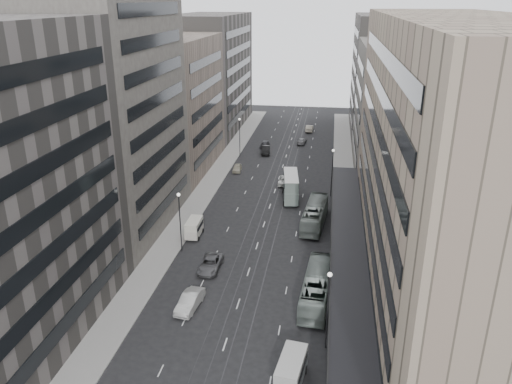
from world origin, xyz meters
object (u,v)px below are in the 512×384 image
Objects in this scene: panel_van at (194,227)px; vw_microbus at (291,370)px; sedan_1 at (190,301)px; bus_far at (315,215)px; sedan_2 at (210,264)px; double_decker at (291,186)px; bus_near at (317,287)px.

vw_microbus is at bearing -60.16° from panel_van.
sedan_1 is (-11.84, 9.76, -0.63)m from vw_microbus.
sedan_1 is (-12.47, -23.56, -0.80)m from bus_far.
vw_microbus is 21.58m from sedan_2.
double_decker is 25.82m from sedan_2.
sedan_2 is at bearing -15.78° from bus_near.
bus_near is at bearing -38.15° from panel_van.
bus_far is 10.41m from double_decker.
double_decker is (-5.46, 29.32, 0.74)m from bus_near.
double_decker is 1.63× the size of sedan_1.
double_decker reaches higher than sedan_2.
sedan_1 is at bearing -77.25° from panel_van.
panel_van is at bearing 128.59° from vw_microbus.
sedan_1 reaches higher than sedan_2.
double_decker is 1.62× the size of vw_microbus.
sedan_1 is 8.43m from sedan_2.
bus_far is 19.48m from sedan_2.
double_decker is at bearing -75.48° from bus_near.
vw_microbus is 15.35m from sedan_1.
vw_microbus is 1.28× the size of panel_van.
double_decker is 2.07× the size of panel_van.
vw_microbus is at bearing 86.75° from bus_near.
sedan_2 is at bearing -114.47° from double_decker.
bus_near is 19.94m from bus_far.
panel_van is 9.74m from sedan_2.
vw_microbus is 1.01× the size of sedan_1.
bus_near reaches higher than panel_van.
bus_near is 2.23× the size of sedan_2.
double_decker is at bearing 83.02° from sedan_1.
sedan_2 is at bearing 56.21° from bus_far.
bus_far is 2.32× the size of sedan_1.
double_decker reaches higher than vw_microbus.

